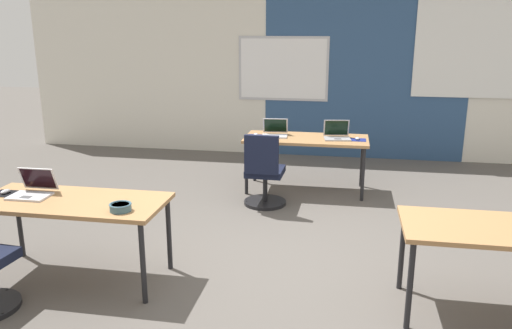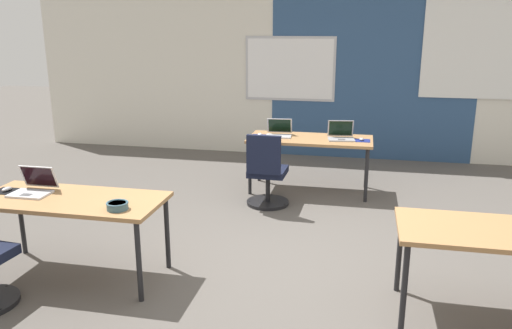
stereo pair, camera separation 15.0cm
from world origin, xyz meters
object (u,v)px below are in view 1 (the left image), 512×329
laptop_far_right (337,135)px  mouse_far_left (256,134)px  chair_far_left (264,176)px  laptop_far_left (275,132)px  mouse_far_right (357,138)px  desk_far_center (306,142)px  desk_near_left (72,206)px  mouse_near_left_end (5,191)px  laptop_near_left_end (33,190)px  snack_bowl (120,207)px

laptop_far_right → mouse_far_left: laptop_far_right is taller
laptop_far_right → chair_far_left: bearing=-147.7°
laptop_far_left → mouse_far_right: bearing=-8.3°
desk_far_center → desk_near_left: bearing=-122.0°
mouse_near_left_end → laptop_far_left: 3.42m
laptop_near_left_end → mouse_far_left: (1.47, 2.73, -0.03)m
mouse_near_left_end → laptop_far_right: bearing=44.7°
desk_near_left → laptop_far_right: (2.14, 2.81, 0.11)m
desk_far_center → laptop_near_left_end: laptop_near_left_end is taller
desk_far_center → mouse_far_left: bearing=-178.3°
laptop_near_left_end → mouse_near_left_end: 0.26m
laptop_near_left_end → laptop_far_left: 3.27m
laptop_far_right → chair_far_left: size_ratio=0.40×
laptop_far_left → mouse_near_left_end: bearing=-130.2°
laptop_far_left → snack_bowl: bearing=-109.8°
desk_near_left → laptop_near_left_end: (-0.39, 0.05, 0.11)m
desk_far_center → laptop_far_left: size_ratio=4.49×
desk_far_center → laptop_far_right: 0.41m
mouse_near_left_end → chair_far_left: chair_far_left is taller
desk_near_left → mouse_near_left_end: 0.65m
laptop_far_right → mouse_near_left_end: size_ratio=3.44×
snack_bowl → chair_far_left: bearing=71.0°
mouse_far_right → mouse_far_left: (-1.32, 0.01, 0.00)m
mouse_far_right → laptop_far_left: laptop_far_left is taller
laptop_far_right → snack_bowl: (-1.62, -2.98, -0.01)m
mouse_far_left → laptop_far_left: bearing=13.0°
desk_near_left → laptop_far_left: bearing=64.9°
mouse_far_right → mouse_far_left: same height
laptop_far_right → mouse_far_right: bearing=-15.9°
laptop_far_right → mouse_far_right: size_ratio=3.57×
laptop_far_right → laptop_far_left: bearing=169.6°
desk_near_left → chair_far_left: bearing=58.0°
snack_bowl → desk_far_center: bearing=67.6°
mouse_near_left_end → snack_bowl: snack_bowl is taller
desk_far_center → laptop_far_right: size_ratio=4.36×
laptop_far_right → laptop_near_left_end: size_ratio=1.10×
desk_near_left → mouse_far_right: bearing=49.1°
desk_near_left → mouse_far_left: size_ratio=15.50×
mouse_far_left → laptop_far_right: bearing=1.5°
laptop_near_left_end → mouse_far_left: bearing=61.1°
chair_far_left → desk_near_left: bearing=59.3°
desk_near_left → desk_far_center: bearing=58.0°
desk_far_center → laptop_far_left: 0.44m
laptop_far_right → laptop_near_left_end: laptop_far_right is taller
mouse_far_right → snack_bowl: bearing=-122.5°
laptop_far_left → snack_bowl: 3.12m
laptop_near_left_end → chair_far_left: 2.68m
desk_near_left → laptop_near_left_end: laptop_near_left_end is taller
desk_far_center → laptop_far_right: (0.39, 0.01, 0.11)m
desk_near_left → mouse_near_left_end: (-0.65, 0.05, 0.08)m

